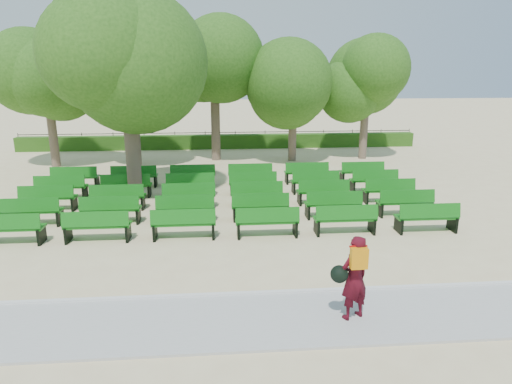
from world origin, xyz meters
TOP-DOWN VIEW (x-y plane):
  - ground at (0.00, 0.00)m, footprint 120.00×120.00m
  - paving at (0.00, -7.40)m, footprint 30.00×2.20m
  - curb at (0.00, -6.25)m, footprint 30.00×0.12m
  - hedge at (0.00, 14.00)m, footprint 26.00×0.70m
  - fence at (0.00, 14.40)m, footprint 26.00×0.10m
  - tree_line at (0.00, 10.00)m, footprint 21.80×6.80m
  - bench_array at (-0.01, 1.01)m, footprint 2.02×0.66m
  - tree_among at (-3.58, 2.38)m, footprint 5.26×5.26m
  - person at (2.60, -7.50)m, footprint 0.93×0.68m

SIDE VIEW (x-z plane):
  - ground at x=0.00m, z-range 0.00..0.00m
  - fence at x=0.00m, z-range -0.51..0.51m
  - tree_line at x=0.00m, z-range -3.52..3.52m
  - paving at x=0.00m, z-range 0.00..0.06m
  - curb at x=0.00m, z-range 0.00..0.10m
  - bench_array at x=-0.01m, z-range -0.53..0.74m
  - hedge at x=0.00m, z-range 0.00..0.90m
  - person at x=2.60m, z-range 0.09..1.95m
  - tree_among at x=-3.58m, z-range 1.32..8.75m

